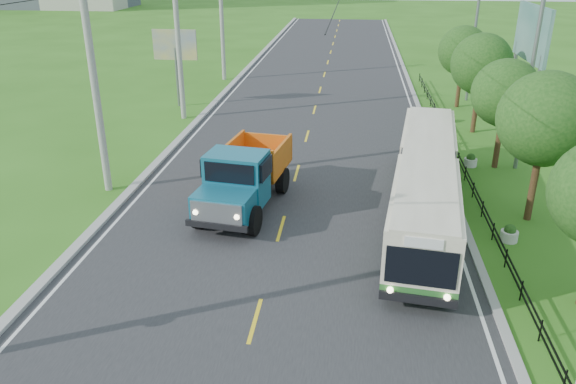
% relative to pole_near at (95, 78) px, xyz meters
% --- Properties ---
extents(ground, '(240.00, 240.00, 0.00)m').
position_rel_pole_near_xyz_m(ground, '(8.26, -9.00, -5.09)').
color(ground, '#2E6518').
rests_on(ground, ground).
extents(road, '(14.00, 120.00, 0.02)m').
position_rel_pole_near_xyz_m(road, '(8.26, 11.00, -5.08)').
color(road, '#28282B').
rests_on(road, ground).
extents(curb_left, '(0.40, 120.00, 0.15)m').
position_rel_pole_near_xyz_m(curb_left, '(1.06, 11.00, -5.02)').
color(curb_left, '#9E9E99').
rests_on(curb_left, ground).
extents(curb_right, '(0.30, 120.00, 0.10)m').
position_rel_pole_near_xyz_m(curb_right, '(15.41, 11.00, -5.04)').
color(curb_right, '#9E9E99').
rests_on(curb_right, ground).
extents(edge_line_left, '(0.12, 120.00, 0.00)m').
position_rel_pole_near_xyz_m(edge_line_left, '(1.61, 11.00, -5.07)').
color(edge_line_left, silver).
rests_on(edge_line_left, road).
extents(edge_line_right, '(0.12, 120.00, 0.00)m').
position_rel_pole_near_xyz_m(edge_line_right, '(14.91, 11.00, -5.07)').
color(edge_line_right, silver).
rests_on(edge_line_right, road).
extents(centre_dash, '(0.12, 2.20, 0.00)m').
position_rel_pole_near_xyz_m(centre_dash, '(8.26, -9.00, -5.07)').
color(centre_dash, yellow).
rests_on(centre_dash, road).
extents(railing_right, '(0.04, 40.00, 0.60)m').
position_rel_pole_near_xyz_m(railing_right, '(16.26, 5.00, -4.79)').
color(railing_right, black).
rests_on(railing_right, ground).
extents(pole_near, '(3.51, 0.32, 10.00)m').
position_rel_pole_near_xyz_m(pole_near, '(0.00, 0.00, 0.00)').
color(pole_near, gray).
rests_on(pole_near, ground).
extents(pole_mid, '(3.51, 0.32, 10.00)m').
position_rel_pole_near_xyz_m(pole_mid, '(0.00, 12.00, 0.00)').
color(pole_mid, gray).
rests_on(pole_mid, ground).
extents(pole_far, '(3.51, 0.32, 10.00)m').
position_rel_pole_near_xyz_m(pole_far, '(0.00, 24.00, 0.00)').
color(pole_far, gray).
rests_on(pole_far, ground).
extents(tree_third, '(3.60, 3.62, 6.00)m').
position_rel_pole_near_xyz_m(tree_third, '(18.12, -0.86, -1.11)').
color(tree_third, '#382314').
rests_on(tree_third, ground).
extents(tree_fourth, '(3.24, 3.31, 5.40)m').
position_rel_pole_near_xyz_m(tree_fourth, '(18.12, 5.14, -1.51)').
color(tree_fourth, '#382314').
rests_on(tree_fourth, ground).
extents(tree_fifth, '(3.48, 3.52, 5.80)m').
position_rel_pole_near_xyz_m(tree_fifth, '(18.12, 11.14, -1.24)').
color(tree_fifth, '#382314').
rests_on(tree_fifth, ground).
extents(tree_back, '(3.30, 3.36, 5.50)m').
position_rel_pole_near_xyz_m(tree_back, '(18.12, 17.14, -1.44)').
color(tree_back, '#382314').
rests_on(tree_back, ground).
extents(streetlight_mid, '(3.02, 0.20, 9.07)m').
position_rel_pole_near_xyz_m(streetlight_mid, '(18.90, 5.00, -0.19)').
color(streetlight_mid, slate).
rests_on(streetlight_mid, ground).
extents(streetlight_far, '(3.02, 0.20, 9.07)m').
position_rel_pole_near_xyz_m(streetlight_far, '(18.90, 19.00, -0.19)').
color(streetlight_far, slate).
rests_on(streetlight_far, ground).
extents(planter_near, '(0.64, 0.64, 0.67)m').
position_rel_pole_near_xyz_m(planter_near, '(16.86, -3.00, -4.81)').
color(planter_near, silver).
rests_on(planter_near, ground).
extents(planter_mid, '(0.64, 0.64, 0.67)m').
position_rel_pole_near_xyz_m(planter_mid, '(16.86, 5.00, -4.81)').
color(planter_mid, silver).
rests_on(planter_mid, ground).
extents(planter_far, '(0.64, 0.64, 0.67)m').
position_rel_pole_near_xyz_m(planter_far, '(16.86, 13.00, -4.81)').
color(planter_far, silver).
rests_on(planter_far, ground).
extents(billboard_left, '(3.00, 0.20, 5.20)m').
position_rel_pole_near_xyz_m(billboard_left, '(-1.24, 15.00, -1.23)').
color(billboard_left, slate).
rests_on(billboard_left, ground).
extents(billboard_right, '(0.24, 6.00, 7.30)m').
position_rel_pole_near_xyz_m(billboard_right, '(20.56, 11.00, 0.25)').
color(billboard_right, slate).
rests_on(billboard_right, ground).
extents(bus, '(3.98, 14.19, 2.71)m').
position_rel_pole_near_xyz_m(bus, '(13.85, -1.31, -3.47)').
color(bus, '#2A6528').
rests_on(bus, ground).
extents(dump_truck, '(3.32, 6.75, 2.72)m').
position_rel_pole_near_xyz_m(dump_truck, '(6.51, -1.19, -3.55)').
color(dump_truck, '#145F7A').
rests_on(dump_truck, ground).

